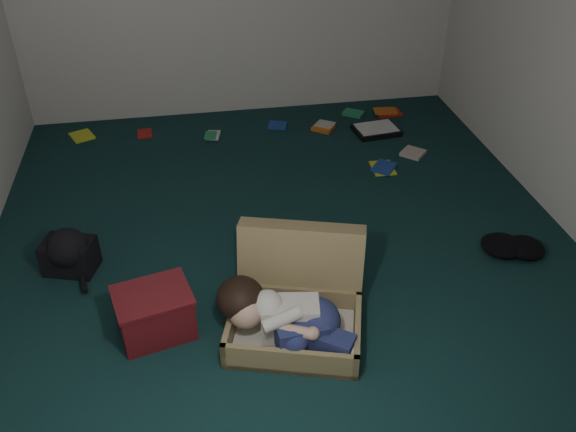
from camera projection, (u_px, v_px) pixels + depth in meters
name	position (u px, v px, depth m)	size (l,w,h in m)	color
floor	(284.00, 246.00, 4.19)	(4.50, 4.50, 0.00)	#0F2B2B
wall_front	(425.00, 362.00, 1.63)	(4.50, 4.50, 0.00)	silver
suitcase	(297.00, 300.00, 3.50)	(0.91, 0.90, 0.54)	#937E51
person	(284.00, 317.00, 3.33)	(0.74, 0.55, 0.34)	silver
maroon_bin	(155.00, 313.00, 3.44)	(0.48, 0.42, 0.29)	maroon
backpack	(70.00, 255.00, 3.92)	(0.40, 0.32, 0.24)	black
clothing_pile	(508.00, 238.00, 4.15)	(0.42, 0.34, 0.13)	black
paper_tray	(376.00, 130.00, 5.59)	(0.43, 0.34, 0.06)	black
book_scatter	(296.00, 133.00, 5.58)	(3.10, 1.25, 0.02)	yellow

